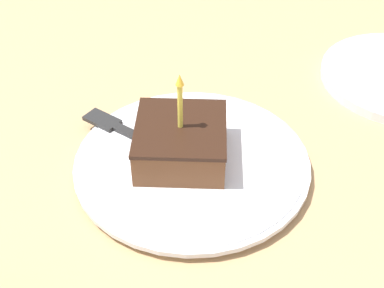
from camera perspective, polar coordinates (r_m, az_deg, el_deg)
The scene contains 4 objects.
ground_plane at distance 0.62m, azimuth -1.26°, elevation -5.29°, with size 2.40×2.40×0.04m.
plate at distance 0.62m, azimuth -0.00°, elevation -2.06°, with size 0.27×0.27×0.02m.
cake_slice at distance 0.60m, azimuth -1.35°, elevation 0.28°, with size 0.10×0.10×0.11m.
fork at distance 0.65m, azimuth -6.35°, elevation 1.02°, with size 0.15×0.11×0.00m.
Camera 1 is at (0.03, -0.43, 0.42)m, focal length 50.00 mm.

